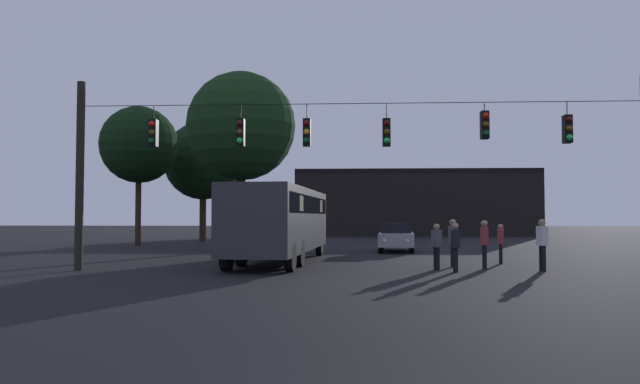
{
  "coord_description": "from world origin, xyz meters",
  "views": [
    {
      "loc": [
        -0.26,
        -5.08,
        1.89
      ],
      "look_at": [
        -1.21,
        13.85,
        2.69
      ],
      "focal_mm": 32.31,
      "sensor_mm": 36.0,
      "label": 1
    }
  ],
  "objects": [
    {
      "name": "pedestrian_near_bus",
      "position": [
        4.58,
        15.77,
        0.99
      ],
      "size": [
        0.27,
        0.38,
        1.74
      ],
      "color": "black",
      "rests_on": "ground"
    },
    {
      "name": "pedestrian_crossing_left",
      "position": [
        2.83,
        15.39,
        0.91
      ],
      "size": [
        0.35,
        0.42,
        1.62
      ],
      "color": "black",
      "rests_on": "ground"
    },
    {
      "name": "pedestrian_crossing_center",
      "position": [
        3.34,
        14.6,
        0.93
      ],
      "size": [
        0.24,
        0.36,
        1.65
      ],
      "color": "black",
      "rests_on": "ground"
    },
    {
      "name": "overhead_signal_span",
      "position": [
        -0.02,
        14.57,
        3.89
      ],
      "size": [
        19.65,
        0.44,
        6.63
      ],
      "color": "black",
      "rests_on": "ground"
    },
    {
      "name": "tree_right_far",
      "position": [
        -6.32,
        26.96,
        6.96
      ],
      "size": [
        6.14,
        6.14,
        10.05
      ],
      "color": "black",
      "rests_on": "ground"
    },
    {
      "name": "tree_left_silhouette",
      "position": [
        -13.87,
        31.47,
        6.52
      ],
      "size": [
        5.0,
        5.0,
        9.04
      ],
      "color": "#2D2116",
      "rests_on": "ground"
    },
    {
      "name": "pedestrian_trailing",
      "position": [
        3.61,
        16.62,
        1.01
      ],
      "size": [
        0.35,
        0.42,
        1.77
      ],
      "color": "black",
      "rests_on": "ground"
    },
    {
      "name": "tree_behind_building",
      "position": [
        -11.15,
        37.36,
        6.02
      ],
      "size": [
        5.84,
        5.84,
        8.97
      ],
      "color": "#2D2116",
      "rests_on": "ground"
    },
    {
      "name": "city_bus",
      "position": [
        -3.06,
        18.69,
        1.87
      ],
      "size": [
        3.28,
        11.15,
        3.0
      ],
      "color": "#2D2D33",
      "rests_on": "ground"
    },
    {
      "name": "pedestrian_far_side",
      "position": [
        6.38,
        15.06,
        1.02
      ],
      "size": [
        0.32,
        0.41,
        1.79
      ],
      "color": "black",
      "rests_on": "ground"
    },
    {
      "name": "pedestrian_crossing_right",
      "position": [
        5.76,
        18.12,
        0.88
      ],
      "size": [
        0.32,
        0.41,
        1.58
      ],
      "color": "black",
      "rests_on": "ground"
    },
    {
      "name": "corner_building",
      "position": [
        6.27,
        54.07,
        3.2
      ],
      "size": [
        23.33,
        9.61,
        6.41
      ],
      "color": "black",
      "rests_on": "ground"
    },
    {
      "name": "car_near_right",
      "position": [
        2.28,
        25.98,
        0.8
      ],
      "size": [
        2.18,
        4.45,
        1.52
      ],
      "color": "#99999E",
      "rests_on": "ground"
    },
    {
      "name": "ground_plane",
      "position": [
        0.0,
        24.5,
        0.0
      ],
      "size": [
        168.0,
        168.0,
        0.0
      ],
      "primitive_type": "plane",
      "color": "black",
      "rests_on": "ground"
    }
  ]
}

